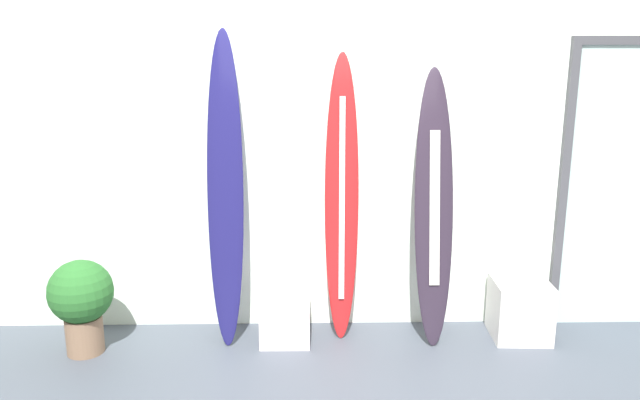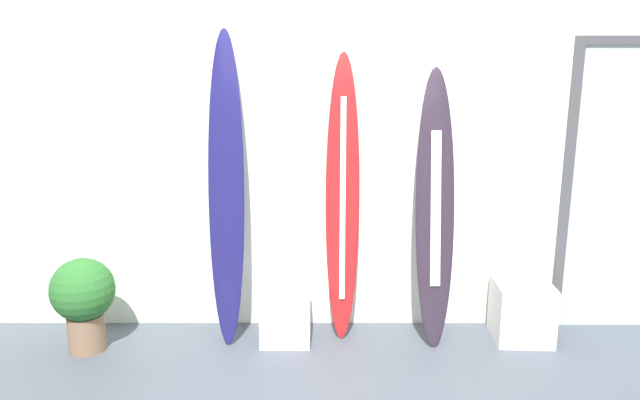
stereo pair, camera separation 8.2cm
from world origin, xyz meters
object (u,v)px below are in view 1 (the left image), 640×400
(glass_door, at_px, (632,182))
(potted_plant, at_px, (81,299))
(surfboard_charcoal, at_px, (434,210))
(display_block_center, at_px, (520,309))
(display_block_left, at_px, (285,319))
(surfboard_crimson, at_px, (342,201))
(surfboard_navy, at_px, (225,193))

(glass_door, relative_size, potted_plant, 3.22)
(glass_door, xyz_separation_m, potted_plant, (-3.86, -0.41, -0.70))
(surfboard_charcoal, relative_size, display_block_center, 4.58)
(display_block_center, xyz_separation_m, glass_door, (0.83, 0.23, 0.88))
(potted_plant, bearing_deg, display_block_center, 3.31)
(potted_plant, bearing_deg, display_block_left, 6.42)
(glass_door, height_order, potted_plant, glass_door)
(display_block_center, distance_m, glass_door, 1.23)
(surfboard_crimson, height_order, glass_door, glass_door)
(display_block_center, bearing_deg, surfboard_crimson, 175.97)
(display_block_left, relative_size, glass_door, 0.17)
(surfboard_navy, xyz_separation_m, potted_plant, (-0.96, -0.22, -0.68))
(surfboard_navy, relative_size, surfboard_charcoal, 1.13)
(display_block_left, xyz_separation_m, glass_door, (2.50, 0.26, 0.93))
(display_block_center, distance_m, potted_plant, 3.04)
(display_block_center, bearing_deg, glass_door, 15.69)
(display_block_center, height_order, potted_plant, potted_plant)
(display_block_left, bearing_deg, surfboard_crimson, 15.81)
(surfboard_charcoal, bearing_deg, display_block_left, -177.54)
(surfboard_navy, relative_size, display_block_left, 6.21)
(surfboard_crimson, bearing_deg, surfboard_charcoal, -6.19)
(display_block_left, height_order, display_block_center, display_block_center)
(surfboard_navy, distance_m, display_block_center, 2.24)
(potted_plant, bearing_deg, glass_door, 6.04)
(surfboard_charcoal, bearing_deg, potted_plant, -175.28)
(surfboard_navy, distance_m, surfboard_charcoal, 1.43)
(surfboard_charcoal, distance_m, glass_door, 1.50)
(surfboard_navy, distance_m, potted_plant, 1.19)
(surfboard_navy, bearing_deg, surfboard_crimson, 3.57)
(surfboard_navy, xyz_separation_m, surfboard_crimson, (0.80, 0.05, -0.08))
(display_block_center, bearing_deg, potted_plant, -176.69)
(surfboard_navy, bearing_deg, surfboard_charcoal, -0.75)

